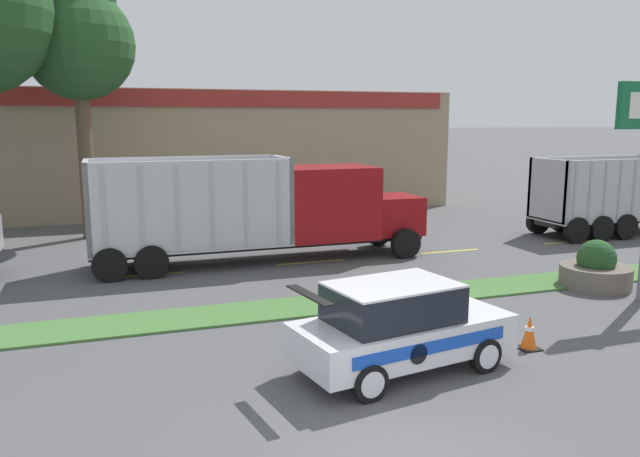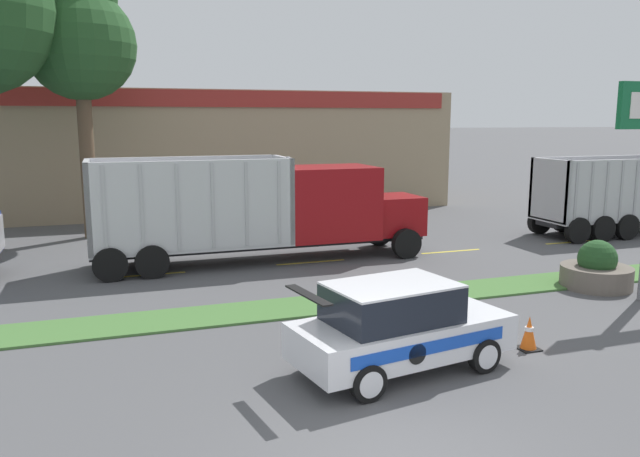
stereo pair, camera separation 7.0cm
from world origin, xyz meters
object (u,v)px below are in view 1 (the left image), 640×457
at_px(rally_car, 399,326).
at_px(traffic_cone, 529,333).
at_px(stone_planter, 596,270).
at_px(dump_truck_lead, 294,211).

distance_m(rally_car, traffic_cone, 3.15).
relative_size(rally_car, stone_planter, 2.27).
distance_m(stone_planter, traffic_cone, 6.07).
xyz_separation_m(dump_truck_lead, rally_car, (-0.92, -10.00, -0.79)).
bearing_deg(rally_car, traffic_cone, 2.18).
bearing_deg(stone_planter, traffic_cone, -144.78).
bearing_deg(traffic_cone, dump_truck_lead, 102.43).
distance_m(rally_car, stone_planter, 8.84).
height_order(dump_truck_lead, rally_car, dump_truck_lead).
relative_size(dump_truck_lead, stone_planter, 5.73).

